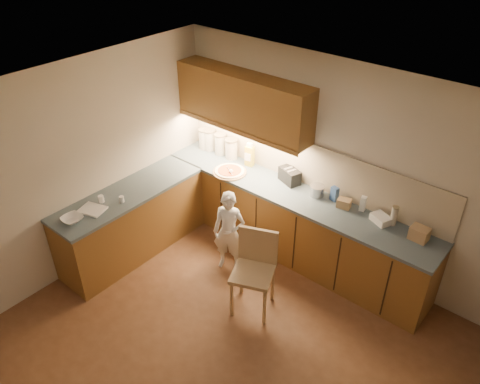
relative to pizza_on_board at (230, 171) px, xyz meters
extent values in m
plane|color=brown|center=(1.28, -1.56, -0.94)|extent=(4.50, 4.50, 0.00)
cube|color=beige|center=(1.28, 0.44, 0.36)|extent=(4.50, 0.04, 2.60)
cube|color=beige|center=(-0.97, -1.56, 0.36)|extent=(0.04, 4.00, 2.60)
cube|color=white|center=(1.28, -1.56, 1.66)|extent=(4.50, 4.00, 0.04)
cube|color=brown|center=(0.91, 0.14, -0.50)|extent=(3.75, 0.60, 0.88)
cube|color=brown|center=(-0.67, -1.16, -0.50)|extent=(0.60, 2.00, 0.88)
cube|color=#43545F|center=(0.91, 0.14, -0.04)|extent=(3.77, 0.62, 0.04)
cube|color=#43545F|center=(-0.67, -1.16, -0.04)|extent=(0.62, 2.02, 0.04)
cube|color=black|center=(-0.62, -0.16, -0.50)|extent=(0.02, 0.01, 0.80)
cube|color=black|center=(-0.02, -0.16, -0.50)|extent=(0.02, 0.01, 0.80)
cube|color=black|center=(0.58, -0.16, -0.50)|extent=(0.02, 0.01, 0.80)
cube|color=black|center=(1.18, -0.16, -0.50)|extent=(0.02, 0.01, 0.80)
cube|color=black|center=(1.78, -0.16, -0.50)|extent=(0.02, 0.01, 0.80)
cube|color=black|center=(2.38, -0.16, -0.50)|extent=(0.02, 0.01, 0.80)
cube|color=#B8A98E|center=(0.91, 0.42, 0.27)|extent=(3.75, 0.02, 0.58)
cube|color=brown|center=(0.01, 0.26, 0.91)|extent=(1.95, 0.35, 0.70)
cube|color=brown|center=(0.01, 0.09, 0.56)|extent=(1.95, 0.02, 0.06)
cylinder|color=tan|center=(0.00, 0.00, -0.01)|extent=(0.45, 0.45, 0.02)
cylinder|color=#FAE6C4|center=(0.00, 0.00, 0.01)|extent=(0.39, 0.39, 0.02)
cylinder|color=#B73E18|center=(0.00, 0.00, 0.02)|extent=(0.31, 0.31, 0.01)
sphere|color=white|center=(0.05, -0.03, 0.04)|extent=(0.06, 0.06, 0.06)
cylinder|color=white|center=(0.09, -0.09, 0.07)|extent=(0.08, 0.09, 0.18)
imported|color=silver|center=(0.51, -0.61, -0.39)|extent=(0.47, 0.41, 1.10)
cylinder|color=tan|center=(1.08, -1.22, -0.69)|extent=(0.04, 0.04, 0.50)
cylinder|color=tan|center=(1.42, -1.07, -0.69)|extent=(0.04, 0.04, 0.50)
cylinder|color=tan|center=(0.93, -0.87, -0.69)|extent=(0.04, 0.04, 0.50)
cylinder|color=tan|center=(1.28, -0.72, -0.69)|extent=(0.04, 0.04, 0.50)
cube|color=tan|center=(1.18, -0.97, -0.42)|extent=(0.58, 0.58, 0.04)
cube|color=tan|center=(1.10, -0.78, -0.17)|extent=(0.42, 0.21, 0.44)
imported|color=white|center=(-0.67, -1.95, 0.01)|extent=(0.23, 0.23, 0.06)
cylinder|color=beige|center=(-0.73, 0.29, 0.12)|extent=(0.14, 0.14, 0.28)
cylinder|color=tan|center=(-0.73, 0.29, 0.27)|extent=(0.15, 0.15, 0.02)
cylinder|color=silver|center=(-0.65, 0.32, 0.12)|extent=(0.16, 0.16, 0.28)
cylinder|color=gray|center=(-0.65, 0.32, 0.27)|extent=(0.17, 0.17, 0.02)
cylinder|color=beige|center=(-0.45, 0.31, 0.12)|extent=(0.15, 0.15, 0.29)
cylinder|color=tan|center=(-0.45, 0.31, 0.28)|extent=(0.16, 0.16, 0.02)
cylinder|color=beige|center=(-0.24, 0.32, 0.11)|extent=(0.17, 0.17, 0.27)
cylinder|color=gray|center=(-0.24, 0.32, 0.26)|extent=(0.18, 0.18, 0.02)
cube|color=gold|center=(0.07, 0.32, 0.12)|extent=(0.12, 0.10, 0.28)
cube|color=silver|center=(0.07, 0.32, 0.29)|extent=(0.08, 0.06, 0.05)
cube|color=black|center=(0.74, 0.32, 0.07)|extent=(0.33, 0.26, 0.19)
cube|color=silver|center=(0.70, 0.33, 0.17)|extent=(0.07, 0.13, 0.00)
cube|color=silver|center=(0.77, 0.31, 0.17)|extent=(0.07, 0.13, 0.00)
cylinder|color=#A4A4A8|center=(1.18, 0.28, 0.04)|extent=(0.17, 0.17, 0.13)
cylinder|color=#A4A4A8|center=(1.18, 0.28, 0.11)|extent=(0.18, 0.18, 0.01)
cube|color=#315393|center=(1.39, 0.32, 0.07)|extent=(0.10, 0.08, 0.18)
cube|color=tan|center=(1.55, 0.26, 0.04)|extent=(0.18, 0.14, 0.11)
cube|color=white|center=(1.75, 0.35, 0.07)|extent=(0.07, 0.07, 0.19)
cube|color=silver|center=(2.02, 0.27, 0.02)|extent=(0.26, 0.23, 0.09)
cylinder|color=beige|center=(2.14, 0.32, 0.09)|extent=(0.07, 0.07, 0.22)
cylinder|color=tan|center=(2.14, 0.32, 0.21)|extent=(0.08, 0.08, 0.02)
cube|color=#A48158|center=(2.47, 0.25, 0.06)|extent=(0.20, 0.16, 0.15)
cube|color=silver|center=(-0.67, -1.68, -0.01)|extent=(0.34, 0.30, 0.02)
cylinder|color=white|center=(-0.73, -1.50, 0.02)|extent=(0.09, 0.09, 0.09)
cylinder|color=white|center=(-0.55, -1.35, 0.02)|extent=(0.07, 0.07, 0.08)
camera|label=1|loc=(3.51, -3.99, 3.16)|focal=35.00mm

